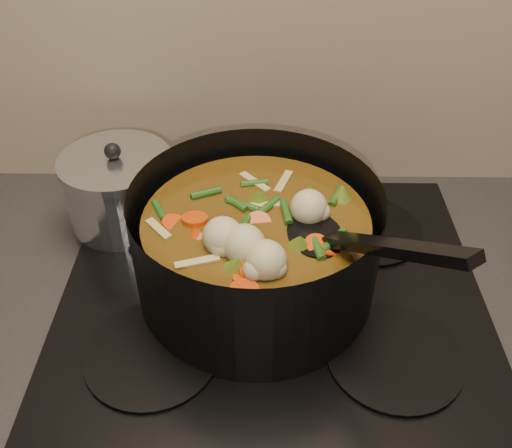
{
  "coord_description": "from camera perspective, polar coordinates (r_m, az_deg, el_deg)",
  "views": [
    {
      "loc": [
        -0.02,
        1.33,
        1.54
      ],
      "look_at": [
        -0.02,
        1.93,
        1.05
      ],
      "focal_mm": 40.0,
      "sensor_mm": 36.0,
      "label": 1
    }
  ],
  "objects": [
    {
      "name": "saucepan",
      "position": [
        0.97,
        -13.49,
        3.42
      ],
      "size": [
        0.18,
        0.18,
        0.15
      ],
      "rotation": [
        0.0,
        0.0,
        -0.21
      ],
      "color": "silver",
      "rests_on": "stovetop"
    },
    {
      "name": "stockpot",
      "position": [
        0.8,
        0.05,
        -2.31
      ],
      "size": [
        0.45,
        0.45,
        0.25
      ],
      "rotation": [
        0.0,
        0.0,
        0.43
      ],
      "color": "black",
      "rests_on": "stovetop"
    },
    {
      "name": "stovetop",
      "position": [
        0.87,
        1.61,
        -6.6
      ],
      "size": [
        0.62,
        0.54,
        0.03
      ],
      "color": "black",
      "rests_on": "counter"
    }
  ]
}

